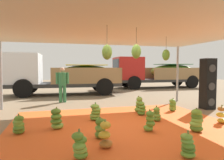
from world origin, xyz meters
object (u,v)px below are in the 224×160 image
at_px(banana_bunch_3, 95,113).
at_px(banana_bunch_9, 221,116).
at_px(banana_bunch_6, 196,121).
at_px(banana_bunch_13, 56,119).
at_px(banana_bunch_12, 105,136).
at_px(speaker_stack, 208,84).
at_px(cargo_truck_far, 155,72).
at_px(banana_bunch_8, 139,105).
at_px(banana_bunch_4, 19,125).
at_px(banana_bunch_0, 173,105).
at_px(banana_bunch_5, 188,146).
at_px(banana_bunch_1, 80,146).
at_px(banana_bunch_7, 157,115).
at_px(banana_bunch_14, 150,122).
at_px(worker_0, 62,82).
at_px(banana_bunch_2, 100,129).
at_px(banana_bunch_11, 142,109).
at_px(cargo_truck_main, 61,75).

distance_m(banana_bunch_3, banana_bunch_9, 3.64).
relative_size(banana_bunch_6, banana_bunch_13, 1.02).
relative_size(banana_bunch_12, speaker_stack, 0.29).
bearing_deg(cargo_truck_far, banana_bunch_8, -120.42).
height_order(banana_bunch_6, banana_bunch_13, banana_bunch_6).
distance_m(banana_bunch_4, banana_bunch_13, 0.89).
distance_m(banana_bunch_0, speaker_stack, 1.73).
bearing_deg(speaker_stack, banana_bunch_13, -167.54).
bearing_deg(banana_bunch_6, banana_bunch_5, -132.40).
distance_m(banana_bunch_5, banana_bunch_9, 2.88).
bearing_deg(banana_bunch_1, banana_bunch_7, 38.10).
xyz_separation_m(banana_bunch_13, banana_bunch_14, (2.23, -0.81, -0.01)).
bearing_deg(worker_0, banana_bunch_12, -83.63).
distance_m(banana_bunch_5, banana_bunch_12, 1.54).
relative_size(banana_bunch_9, speaker_stack, 0.27).
height_order(banana_bunch_12, banana_bunch_14, banana_bunch_12).
xyz_separation_m(banana_bunch_2, banana_bunch_14, (1.28, 0.16, 0.03)).
relative_size(banana_bunch_9, cargo_truck_far, 0.07).
height_order(banana_bunch_7, banana_bunch_12, banana_bunch_12).
xyz_separation_m(banana_bunch_4, banana_bunch_6, (4.24, -0.94, 0.05)).
bearing_deg(banana_bunch_8, banana_bunch_6, -77.80).
bearing_deg(banana_bunch_6, banana_bunch_2, 176.71).
bearing_deg(banana_bunch_12, speaker_stack, 30.48).
bearing_deg(banana_bunch_14, banana_bunch_5, -90.05).
bearing_deg(banana_bunch_2, speaker_stack, 25.25).
bearing_deg(banana_bunch_1, banana_bunch_9, 16.96).
relative_size(banana_bunch_2, banana_bunch_4, 1.00).
xyz_separation_m(banana_bunch_1, worker_0, (-0.10, 6.19, 0.71)).
height_order(banana_bunch_5, cargo_truck_far, cargo_truck_far).
xyz_separation_m(banana_bunch_11, banana_bunch_14, (-0.52, -1.69, 0.03)).
relative_size(banana_bunch_4, banana_bunch_7, 1.04).
bearing_deg(banana_bunch_3, banana_bunch_5, -69.60).
xyz_separation_m(banana_bunch_3, banana_bunch_14, (1.10, -1.42, 0.01)).
height_order(banana_bunch_8, banana_bunch_9, banana_bunch_8).
xyz_separation_m(banana_bunch_0, banana_bunch_2, (-3.16, -2.16, 0.00)).
bearing_deg(banana_bunch_1, banana_bunch_11, 49.62).
bearing_deg(banana_bunch_1, banana_bunch_4, 125.88).
xyz_separation_m(banana_bunch_8, banana_bunch_11, (-0.08, -0.46, -0.05)).
xyz_separation_m(banana_bunch_13, cargo_truck_far, (7.67, 9.57, 0.97)).
height_order(banana_bunch_6, banana_bunch_9, banana_bunch_6).
bearing_deg(banana_bunch_13, banana_bunch_1, -78.58).
relative_size(banana_bunch_8, worker_0, 0.36).
xyz_separation_m(banana_bunch_1, banana_bunch_7, (2.49, 1.95, -0.03)).
bearing_deg(banana_bunch_1, banana_bunch_3, 73.49).
bearing_deg(speaker_stack, banana_bunch_6, -134.28).
distance_m(banana_bunch_11, banana_bunch_14, 1.77).
distance_m(banana_bunch_3, banana_bunch_14, 1.80).
distance_m(banana_bunch_5, banana_bunch_13, 3.24).
bearing_deg(banana_bunch_8, cargo_truck_far, 59.58).
xyz_separation_m(banana_bunch_6, cargo_truck_main, (-3.09, 8.27, 0.92)).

